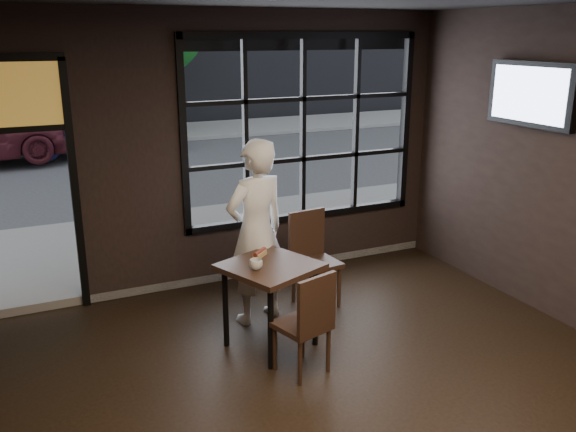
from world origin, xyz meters
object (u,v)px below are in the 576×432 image
chair_near (302,322)px  navy_car (93,124)px  cafe_table (271,305)px  man (256,232)px

chair_near → navy_car: 11.28m
cafe_table → man: 0.81m
man → chair_near: bearing=74.2°
chair_near → navy_car: navy_car is taller
navy_car → chair_near: bearing=174.1°
navy_car → cafe_table: bearing=173.8°
man → navy_car: (-0.26, 10.14, -0.19)m
cafe_table → chair_near: 0.55m
navy_car → man: bearing=174.4°
cafe_table → navy_car: 10.74m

